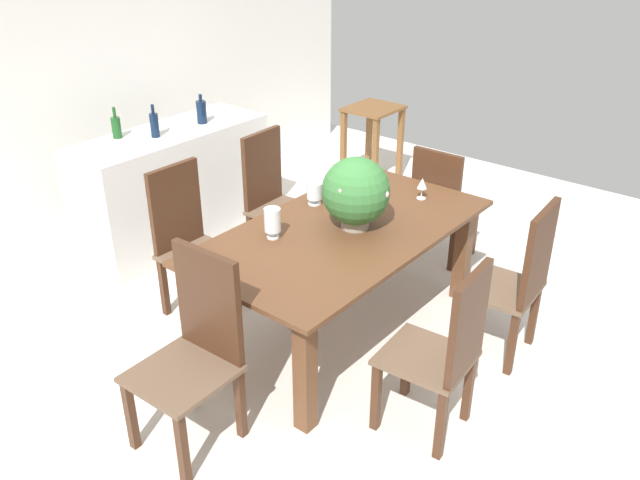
% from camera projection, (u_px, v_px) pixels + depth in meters
% --- Properties ---
extents(ground_plane, '(7.04, 7.04, 0.00)m').
position_uv_depth(ground_plane, '(334.00, 325.00, 4.51)').
color(ground_plane, silver).
extents(back_wall, '(6.40, 0.10, 2.60)m').
position_uv_depth(back_wall, '(82.00, 76.00, 5.36)').
color(back_wall, white).
rests_on(back_wall, ground).
extents(dining_table, '(1.97, 1.08, 0.75)m').
position_uv_depth(dining_table, '(343.00, 247.00, 4.19)').
color(dining_table, brown).
rests_on(dining_table, ground).
extents(chair_foot_end, '(0.42, 0.44, 0.93)m').
position_uv_depth(chair_foot_end, '(441.00, 200.00, 5.09)').
color(chair_foot_end, '#422616').
rests_on(chair_foot_end, ground).
extents(chair_far_right, '(0.46, 0.49, 1.04)m').
position_uv_depth(chair_far_right, '(273.00, 194.00, 5.08)').
color(chair_far_right, '#422616').
rests_on(chair_far_right, ground).
extents(chair_far_left, '(0.44, 0.41, 1.04)m').
position_uv_depth(chair_far_left, '(186.00, 234.00, 4.46)').
color(chair_far_left, '#422616').
rests_on(chair_far_left, ground).
extents(chair_near_right, '(0.48, 0.46, 1.04)m').
position_uv_depth(chair_near_right, '(520.00, 277.00, 3.97)').
color(chair_near_right, '#422616').
rests_on(chair_near_right, ground).
extents(chair_near_left, '(0.46, 0.48, 1.02)m').
position_uv_depth(chair_near_left, '(446.00, 348.00, 3.36)').
color(chair_near_left, '#422616').
rests_on(chair_near_left, ground).
extents(chair_head_end, '(0.49, 0.48, 1.06)m').
position_uv_depth(chair_head_end, '(197.00, 342.00, 3.37)').
color(chair_head_end, '#422616').
rests_on(chair_head_end, ground).
extents(flower_centerpiece, '(0.42, 0.42, 0.46)m').
position_uv_depth(flower_centerpiece, '(356.00, 192.00, 4.03)').
color(flower_centerpiece, gray).
rests_on(flower_centerpiece, dining_table).
extents(crystal_vase_left, '(0.10, 0.10, 0.20)m').
position_uv_depth(crystal_vase_left, '(364.00, 181.00, 4.50)').
color(crystal_vase_left, silver).
rests_on(crystal_vase_left, dining_table).
extents(crystal_vase_center_near, '(0.10, 0.10, 0.19)m').
position_uv_depth(crystal_vase_center_near, '(272.00, 221.00, 3.97)').
color(crystal_vase_center_near, silver).
rests_on(crystal_vase_center_near, dining_table).
extents(crystal_vase_right, '(0.10, 0.10, 0.15)m').
position_uv_depth(crystal_vase_right, '(314.00, 192.00, 4.42)').
color(crystal_vase_right, silver).
rests_on(crystal_vase_right, dining_table).
extents(wine_glass, '(0.07, 0.07, 0.15)m').
position_uv_depth(wine_glass, '(422.00, 184.00, 4.49)').
color(wine_glass, silver).
rests_on(wine_glass, dining_table).
extents(kitchen_counter, '(1.65, 0.59, 0.94)m').
position_uv_depth(kitchen_counter, '(174.00, 186.00, 5.45)').
color(kitchen_counter, silver).
rests_on(kitchen_counter, ground).
extents(wine_bottle_dark, '(0.07, 0.07, 0.24)m').
position_uv_depth(wine_bottle_dark, '(116.00, 127.00, 5.05)').
color(wine_bottle_dark, '#194C1E').
rests_on(wine_bottle_dark, kitchen_counter).
extents(wine_bottle_amber, '(0.07, 0.07, 0.25)m').
position_uv_depth(wine_bottle_amber, '(154.00, 125.00, 5.07)').
color(wine_bottle_amber, '#0F1E38').
rests_on(wine_bottle_amber, kitchen_counter).
extents(wine_bottle_green, '(0.08, 0.08, 0.24)m').
position_uv_depth(wine_bottle_green, '(201.00, 112.00, 5.38)').
color(wine_bottle_green, '#0F1E38').
rests_on(wine_bottle_green, kitchen_counter).
extents(side_table, '(0.52, 0.47, 0.76)m').
position_uv_depth(side_table, '(373.00, 129.00, 6.58)').
color(side_table, brown).
rests_on(side_table, ground).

